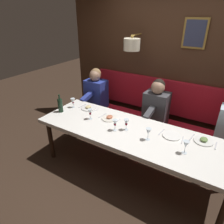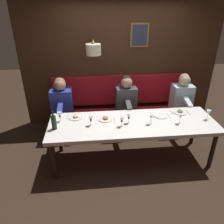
{
  "view_description": "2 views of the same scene",
  "coord_description": "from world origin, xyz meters",
  "px_view_note": "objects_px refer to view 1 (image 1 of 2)",
  "views": [
    {
      "loc": [
        -2.12,
        -1.0,
        2.22
      ],
      "look_at": [
        0.05,
        0.34,
        0.92
      ],
      "focal_mm": 32.14,
      "sensor_mm": 36.0,
      "label": 1
    },
    {
      "loc": [
        -3.0,
        0.65,
        2.5
      ],
      "look_at": [
        0.05,
        0.34,
        0.92
      ],
      "focal_mm": 34.76,
      "sensor_mm": 36.0,
      "label": 2
    }
  ],
  "objects_px": {
    "wine_glass_6": "(148,132)",
    "wine_glass_2": "(126,122)",
    "dining_table": "(131,135)",
    "wine_glass_3": "(115,123)",
    "wine_bottle": "(60,105)",
    "diner_middle": "(96,90)",
    "wine_glass_4": "(186,145)",
    "diner_near": "(156,104)",
    "wine_glass_0": "(73,101)",
    "wine_glass_1": "(90,112)"
  },
  "relations": [
    {
      "from": "dining_table",
      "to": "diner_near",
      "type": "distance_m",
      "value": 0.89
    },
    {
      "from": "wine_glass_1",
      "to": "wine_glass_3",
      "type": "bearing_deg",
      "value": -99.37
    },
    {
      "from": "wine_glass_3",
      "to": "wine_glass_4",
      "type": "height_order",
      "value": "same"
    },
    {
      "from": "diner_near",
      "to": "wine_bottle",
      "type": "distance_m",
      "value": 1.59
    },
    {
      "from": "wine_glass_1",
      "to": "wine_bottle",
      "type": "relative_size",
      "value": 0.55
    },
    {
      "from": "wine_glass_4",
      "to": "wine_glass_6",
      "type": "bearing_deg",
      "value": 86.36
    },
    {
      "from": "wine_glass_1",
      "to": "wine_bottle",
      "type": "distance_m",
      "value": 0.56
    },
    {
      "from": "dining_table",
      "to": "wine_bottle",
      "type": "distance_m",
      "value": 1.25
    },
    {
      "from": "dining_table",
      "to": "wine_glass_6",
      "type": "relative_size",
      "value": 16.58
    },
    {
      "from": "dining_table",
      "to": "diner_near",
      "type": "bearing_deg",
      "value": -1.76
    },
    {
      "from": "diner_near",
      "to": "wine_glass_1",
      "type": "relative_size",
      "value": 4.82
    },
    {
      "from": "dining_table",
      "to": "wine_glass_1",
      "type": "xyz_separation_m",
      "value": [
        -0.02,
        0.68,
        0.18
      ]
    },
    {
      "from": "wine_glass_0",
      "to": "wine_glass_2",
      "type": "height_order",
      "value": "same"
    },
    {
      "from": "diner_near",
      "to": "wine_glass_0",
      "type": "bearing_deg",
      "value": 120.99
    },
    {
      "from": "wine_glass_3",
      "to": "wine_glass_6",
      "type": "xyz_separation_m",
      "value": [
        0.03,
        -0.47,
        0.0
      ]
    },
    {
      "from": "dining_table",
      "to": "diner_near",
      "type": "xyz_separation_m",
      "value": [
        0.88,
        -0.03,
        0.14
      ]
    },
    {
      "from": "wine_glass_0",
      "to": "wine_glass_1",
      "type": "xyz_separation_m",
      "value": [
        -0.18,
        -0.5,
        -0.0
      ]
    },
    {
      "from": "wine_glass_0",
      "to": "wine_glass_4",
      "type": "bearing_deg",
      "value": -97.69
    },
    {
      "from": "dining_table",
      "to": "wine_glass_0",
      "type": "distance_m",
      "value": 1.2
    },
    {
      "from": "diner_near",
      "to": "wine_glass_6",
      "type": "bearing_deg",
      "value": -165.44
    },
    {
      "from": "wine_glass_0",
      "to": "wine_glass_1",
      "type": "height_order",
      "value": "same"
    },
    {
      "from": "wine_glass_1",
      "to": "wine_glass_4",
      "type": "bearing_deg",
      "value": -93.34
    },
    {
      "from": "wine_glass_2",
      "to": "wine_glass_6",
      "type": "bearing_deg",
      "value": -100.54
    },
    {
      "from": "diner_middle",
      "to": "wine_glass_4",
      "type": "distance_m",
      "value": 2.2
    },
    {
      "from": "dining_table",
      "to": "diner_middle",
      "type": "distance_m",
      "value": 1.52
    },
    {
      "from": "wine_glass_6",
      "to": "wine_glass_3",
      "type": "bearing_deg",
      "value": 93.19
    },
    {
      "from": "wine_glass_2",
      "to": "wine_glass_6",
      "type": "distance_m",
      "value": 0.35
    },
    {
      "from": "wine_glass_0",
      "to": "wine_bottle",
      "type": "bearing_deg",
      "value": 165.61
    },
    {
      "from": "diner_middle",
      "to": "wine_glass_1",
      "type": "relative_size",
      "value": 4.82
    },
    {
      "from": "diner_middle",
      "to": "wine_glass_4",
      "type": "xyz_separation_m",
      "value": [
        -0.98,
        -1.97,
        0.04
      ]
    },
    {
      "from": "wine_glass_3",
      "to": "wine_bottle",
      "type": "relative_size",
      "value": 0.55
    },
    {
      "from": "wine_glass_3",
      "to": "wine_glass_4",
      "type": "relative_size",
      "value": 1.0
    },
    {
      "from": "wine_glass_4",
      "to": "wine_glass_0",
      "type": "bearing_deg",
      "value": 82.31
    },
    {
      "from": "dining_table",
      "to": "wine_glass_0",
      "type": "xyz_separation_m",
      "value": [
        0.16,
        1.18,
        0.18
      ]
    },
    {
      "from": "diner_middle",
      "to": "diner_near",
      "type": "bearing_deg",
      "value": -90.0
    },
    {
      "from": "wine_glass_0",
      "to": "dining_table",
      "type": "bearing_deg",
      "value": -97.66
    },
    {
      "from": "wine_bottle",
      "to": "diner_near",
      "type": "bearing_deg",
      "value": -52.87
    },
    {
      "from": "wine_glass_0",
      "to": "wine_bottle",
      "type": "relative_size",
      "value": 0.55
    },
    {
      "from": "wine_glass_1",
      "to": "wine_glass_3",
      "type": "distance_m",
      "value": 0.49
    },
    {
      "from": "wine_glass_6",
      "to": "wine_bottle",
      "type": "distance_m",
      "value": 1.51
    },
    {
      "from": "wine_glass_6",
      "to": "wine_bottle",
      "type": "bearing_deg",
      "value": 90.17
    },
    {
      "from": "wine_glass_0",
      "to": "wine_glass_4",
      "type": "height_order",
      "value": "same"
    },
    {
      "from": "wine_glass_0",
      "to": "wine_bottle",
      "type": "height_order",
      "value": "wine_bottle"
    },
    {
      "from": "wine_glass_6",
      "to": "wine_glass_2",
      "type": "bearing_deg",
      "value": 79.46
    },
    {
      "from": "diner_near",
      "to": "wine_glass_2",
      "type": "distance_m",
      "value": 0.89
    },
    {
      "from": "wine_glass_2",
      "to": "wine_glass_3",
      "type": "distance_m",
      "value": 0.15
    },
    {
      "from": "wine_glass_2",
      "to": "wine_glass_4",
      "type": "height_order",
      "value": "same"
    },
    {
      "from": "wine_glass_0",
      "to": "wine_glass_3",
      "type": "xyz_separation_m",
      "value": [
        -0.26,
        -0.98,
        -0.0
      ]
    },
    {
      "from": "diner_near",
      "to": "wine_glass_2",
      "type": "height_order",
      "value": "diner_near"
    },
    {
      "from": "wine_glass_3",
      "to": "wine_glass_4",
      "type": "bearing_deg",
      "value": -90.2
    }
  ]
}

